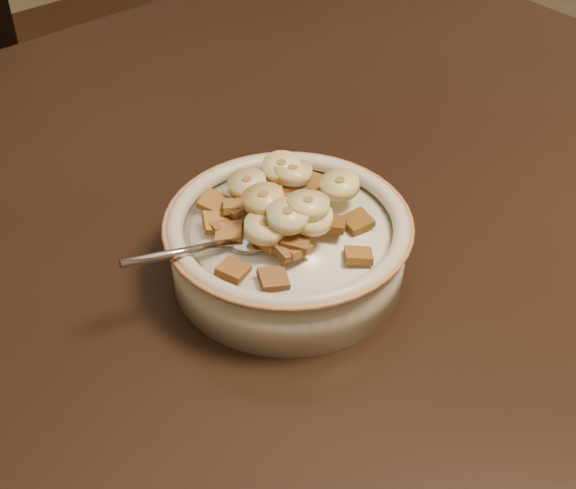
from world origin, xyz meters
TOP-DOWN VIEW (x-y plane):
  - table at (0.00, 0.00)m, footprint 1.43×0.94m
  - cereal_bowl at (0.11, -0.07)m, footprint 0.18×0.18m
  - milk at (0.11, -0.07)m, footprint 0.15×0.15m
  - spoon at (0.08, -0.07)m, footprint 0.05×0.04m
  - cereal_square_0 at (0.06, -0.04)m, footprint 0.03×0.03m
  - cereal_square_1 at (0.11, -0.01)m, footprint 0.03×0.03m
  - cereal_square_2 at (0.13, -0.10)m, footprint 0.03×0.03m
  - cereal_square_3 at (0.12, -0.01)m, footprint 0.03×0.03m
  - cereal_square_4 at (0.09, -0.04)m, footprint 0.03×0.03m
  - cereal_square_5 at (0.11, -0.09)m, footprint 0.03×0.03m
  - cereal_square_6 at (0.06, -0.06)m, footprint 0.03×0.03m
  - cereal_square_7 at (0.16, -0.04)m, footprint 0.02×0.02m
  - cereal_square_8 at (0.08, -0.09)m, footprint 0.02×0.02m
  - cereal_square_9 at (0.11, -0.05)m, footprint 0.03×0.03m
  - cereal_square_10 at (0.15, -0.10)m, footprint 0.02×0.02m
  - cereal_square_11 at (0.05, -0.09)m, footprint 0.03×0.03m
  - cereal_square_12 at (0.14, -0.04)m, footprint 0.03×0.03m
  - cereal_square_13 at (0.13, -0.03)m, footprint 0.02×0.02m
  - cereal_square_14 at (0.13, -0.13)m, footprint 0.03×0.03m
  - cereal_square_15 at (0.06, -0.11)m, footprint 0.03×0.03m
  - cereal_square_16 at (0.09, -0.10)m, footprint 0.02×0.02m
  - cereal_square_17 at (0.09, -0.10)m, footprint 0.03×0.03m
  - cereal_square_18 at (0.09, -0.09)m, footprint 0.02×0.02m
  - cereal_square_19 at (0.08, -0.02)m, footprint 0.03×0.03m
  - cereal_square_20 at (0.14, -0.03)m, footprint 0.03×0.03m
  - cereal_square_21 at (0.11, -0.07)m, footprint 0.03×0.03m
  - cereal_square_22 at (0.14, -0.03)m, footprint 0.02×0.02m
  - cereal_square_23 at (0.09, -0.04)m, footprint 0.02×0.02m
  - cereal_square_24 at (0.07, -0.04)m, footprint 0.02×0.02m
  - cereal_square_25 at (0.10, -0.08)m, footprint 0.03×0.03m
  - cereal_square_26 at (0.08, -0.10)m, footprint 0.02×0.02m
  - cereal_square_27 at (0.10, -0.09)m, footprint 0.03×0.03m
  - cereal_square_28 at (0.11, -0.05)m, footprint 0.02×0.02m
  - cereal_square_29 at (0.10, -0.09)m, footprint 0.03×0.03m
  - banana_slice_0 at (0.11, -0.10)m, footprint 0.04×0.04m
  - banana_slice_1 at (0.09, -0.06)m, footprint 0.04×0.04m
  - banana_slice_2 at (0.09, -0.09)m, footprint 0.04×0.04m
  - banana_slice_3 at (0.08, -0.08)m, footprint 0.03×0.03m
  - banana_slice_4 at (0.16, -0.07)m, footprint 0.04×0.04m
  - banana_slice_5 at (0.14, -0.03)m, footprint 0.04×0.04m
  - banana_slice_6 at (0.11, -0.02)m, footprint 0.04×0.03m
  - banana_slice_7 at (0.14, -0.04)m, footprint 0.04×0.04m
  - banana_slice_8 at (0.11, -0.09)m, footprint 0.03×0.03m

SIDE VIEW (x-z plane):
  - table at x=0.00m, z-range 0.71..0.75m
  - cereal_bowl at x=0.11m, z-range 0.75..0.79m
  - milk at x=0.11m, z-range 0.79..0.80m
  - spoon at x=0.08m, z-range 0.79..0.80m
  - cereal_square_7 at x=0.16m, z-range 0.79..0.80m
  - cereal_square_22 at x=0.14m, z-range 0.79..0.81m
  - cereal_square_11 at x=0.05m, z-range 0.79..0.80m
  - cereal_square_14 at x=0.13m, z-range 0.79..0.81m
  - cereal_square_15 at x=0.06m, z-range 0.79..0.81m
  - cereal_square_20 at x=0.14m, z-range 0.79..0.81m
  - cereal_square_10 at x=0.15m, z-range 0.80..0.81m
  - cereal_square_1 at x=0.11m, z-range 0.80..0.81m
  - cereal_square_24 at x=0.07m, z-range 0.80..0.81m
  - cereal_square_3 at x=0.12m, z-range 0.80..0.81m
  - cereal_square_0 at x=0.06m, z-range 0.80..0.81m
  - cereal_square_19 at x=0.08m, z-range 0.80..0.81m
  - cereal_square_6 at x=0.06m, z-range 0.80..0.81m
  - cereal_square_12 at x=0.14m, z-range 0.80..0.81m
  - cereal_square_16 at x=0.09m, z-range 0.80..0.81m
  - cereal_square_2 at x=0.13m, z-range 0.80..0.81m
  - cereal_square_8 at x=0.08m, z-range 0.80..0.81m
  - cereal_square_26 at x=0.08m, z-range 0.80..0.81m
  - cereal_square_13 at x=0.13m, z-range 0.80..0.81m
  - cereal_square_4 at x=0.09m, z-range 0.80..0.81m
  - cereal_square_23 at x=0.09m, z-range 0.80..0.82m
  - cereal_square_17 at x=0.09m, z-range 0.81..0.82m
  - cereal_square_28 at x=0.11m, z-range 0.81..0.82m
  - cereal_square_27 at x=0.10m, z-range 0.81..0.82m
  - cereal_square_9 at x=0.11m, z-range 0.81..0.82m
  - banana_slice_6 at x=0.11m, z-range 0.81..0.82m
  - cereal_square_29 at x=0.10m, z-range 0.81..0.82m
  - cereal_square_18 at x=0.09m, z-range 0.81..0.82m
  - cereal_square_5 at x=0.11m, z-range 0.81..0.82m
  - cereal_square_25 at x=0.10m, z-range 0.81..0.82m
  - banana_slice_4 at x=0.16m, z-range 0.81..0.82m
  - banana_slice_7 at x=0.14m, z-range 0.81..0.82m
  - banana_slice_5 at x=0.14m, z-range 0.81..0.83m
  - banana_slice_3 at x=0.08m, z-range 0.81..0.83m
  - cereal_square_21 at x=0.11m, z-range 0.82..0.83m
  - banana_slice_0 at x=0.11m, z-range 0.81..0.83m
  - banana_slice_1 at x=0.09m, z-range 0.82..0.83m
  - banana_slice_2 at x=0.09m, z-range 0.82..0.83m
  - banana_slice_8 at x=0.11m, z-range 0.82..0.84m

